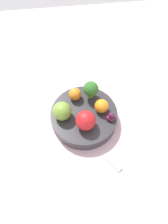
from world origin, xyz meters
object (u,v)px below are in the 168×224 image
object	(u,v)px
broccoli	(91,89)
spoon	(113,162)
apple_green	(62,110)
orange_front	(75,94)
apple_red	(87,120)
grape_cluster	(111,117)
orange_back	(102,106)
bowl	(84,117)

from	to	relation	value
broccoli	spoon	bearing A→B (deg)	10.54
apple_green	orange_front	size ratio (longest dim) A/B	1.41
apple_red	grape_cluster	distance (m)	0.08
apple_red	orange_back	bearing A→B (deg)	133.20
apple_green	orange_back	xyz separation A→B (m)	(-0.00, 0.12, -0.01)
bowl	orange_back	bearing A→B (deg)	98.30
broccoli	apple_red	distance (m)	0.11
apple_green	spoon	bearing A→B (deg)	40.82
broccoli	grape_cluster	distance (m)	0.11
bowl	apple_red	world-z (taller)	apple_red
apple_red	orange_front	size ratio (longest dim) A/B	1.49
broccoli	orange_front	distance (m)	0.05
bowl	spoon	distance (m)	0.17
apple_green	orange_back	size ratio (longest dim) A/B	1.32
broccoli	grape_cluster	xyz separation A→B (m)	(0.09, 0.05, -0.03)
apple_red	grape_cluster	world-z (taller)	apple_red
orange_front	spoon	world-z (taller)	orange_front
bowl	spoon	world-z (taller)	bowl
grape_cluster	orange_back	bearing A→B (deg)	-144.97
apple_red	orange_front	distance (m)	0.11
grape_cluster	spoon	world-z (taller)	grape_cluster
orange_front	spoon	xyz separation A→B (m)	(0.21, 0.09, -0.06)
bowl	grape_cluster	xyz separation A→B (m)	(0.03, 0.08, 0.03)
apple_red	orange_back	distance (m)	0.07
grape_cluster	broccoli	bearing A→B (deg)	-150.31
orange_back	grape_cluster	xyz separation A→B (m)	(0.03, 0.02, -0.01)
spoon	grape_cluster	bearing A→B (deg)	174.93
broccoli	orange_front	bearing A→B (deg)	-90.41
orange_back	spoon	xyz separation A→B (m)	(0.16, 0.01, -0.06)
bowl	broccoli	world-z (taller)	broccoli
orange_front	apple_green	bearing A→B (deg)	-37.30
broccoli	grape_cluster	bearing A→B (deg)	29.69
apple_green	grape_cluster	world-z (taller)	apple_green
apple_red	spoon	size ratio (longest dim) A/B	1.00
broccoli	bowl	bearing A→B (deg)	-24.76
apple_green	orange_front	bearing A→B (deg)	142.70
broccoli	orange_front	size ratio (longest dim) A/B	1.61
orange_front	apple_red	bearing A→B (deg)	13.85
grape_cluster	apple_green	bearing A→B (deg)	-102.06
apple_red	orange_back	world-z (taller)	apple_red
broccoli	orange_back	world-z (taller)	broccoli
orange_front	orange_back	xyz separation A→B (m)	(0.05, 0.08, 0.00)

